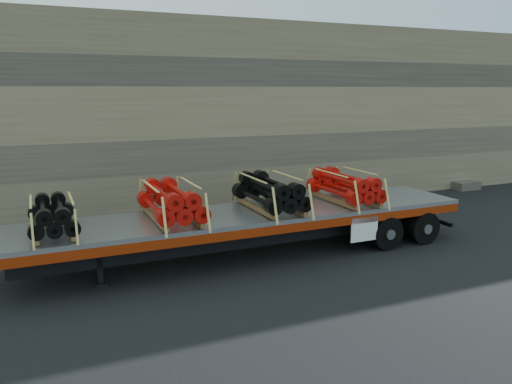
# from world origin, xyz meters

# --- Properties ---
(ground) EXTENTS (120.00, 120.00, 0.00)m
(ground) POSITION_xyz_m (0.00, 0.00, 0.00)
(ground) COLOR black
(ground) RESTS_ON ground
(rock_wall) EXTENTS (44.00, 3.00, 7.00)m
(rock_wall) POSITION_xyz_m (0.00, 6.50, 3.50)
(rock_wall) COLOR #7A6B54
(rock_wall) RESTS_ON ground
(trailer) EXTENTS (12.60, 2.55, 1.26)m
(trailer) POSITION_xyz_m (-0.68, 0.04, 0.63)
(trailer) COLOR #9EA0A5
(trailer) RESTS_ON ground
(bundle_front) EXTENTS (1.07, 2.11, 0.74)m
(bundle_front) POSITION_xyz_m (-5.66, -0.01, 1.63)
(bundle_front) COLOR black
(bundle_front) RESTS_ON trailer
(bundle_midfront) EXTENTS (1.28, 2.51, 0.89)m
(bundle_midfront) POSITION_xyz_m (-2.86, 0.02, 1.70)
(bundle_midfront) COLOR red
(bundle_midfront) RESTS_ON trailer
(bundle_midrear) EXTENTS (1.28, 2.52, 0.89)m
(bundle_midrear) POSITION_xyz_m (-0.10, 0.05, 1.70)
(bundle_midrear) COLOR black
(bundle_midrear) RESTS_ON trailer
(bundle_rear) EXTENTS (1.23, 2.43, 0.86)m
(bundle_rear) POSITION_xyz_m (2.34, 0.07, 1.69)
(bundle_rear) COLOR red
(bundle_rear) RESTS_ON trailer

